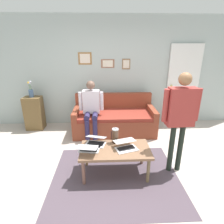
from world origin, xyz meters
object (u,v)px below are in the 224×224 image
at_px(interior_door, 183,85).
at_px(person_seated, 91,106).
at_px(laptop_center, 126,146).
at_px(french_press, 115,136).
at_px(couch, 114,119).
at_px(flower_vase, 31,92).
at_px(side_shelf, 34,113).
at_px(coffee_table, 115,152).
at_px(laptop_left, 96,141).
at_px(person_standing, 181,112).
at_px(laptop_right, 89,148).

bearing_deg(interior_door, person_seated, 17.87).
xyz_separation_m(interior_door, laptop_center, (1.73, 2.12, -0.52)).
bearing_deg(french_press, person_seated, -67.98).
relative_size(couch, flower_vase, 4.76).
bearing_deg(person_seated, side_shelf, -17.81).
relative_size(couch, coffee_table, 1.72).
distance_m(interior_door, flower_vase, 3.82).
height_order(laptop_left, laptop_center, laptop_left).
distance_m(flower_vase, person_seated, 1.55).
bearing_deg(interior_door, person_standing, 66.53).
relative_size(flower_vase, person_standing, 0.24).
bearing_deg(person_seated, laptop_center, 114.65).
bearing_deg(person_standing, side_shelf, -31.52).
bearing_deg(laptop_right, flower_vase, -51.35).
bearing_deg(flower_vase, person_seated, 162.28).
bearing_deg(laptop_center, interior_door, -129.23).
distance_m(laptop_center, side_shelf, 2.77).
distance_m(side_shelf, person_standing, 3.47).
height_order(laptop_left, laptop_right, laptop_right).
xyz_separation_m(coffee_table, person_seated, (0.46, -1.36, 0.32)).
relative_size(french_press, person_seated, 0.22).
bearing_deg(side_shelf, person_standing, 148.48).
relative_size(side_shelf, person_seated, 0.65).
height_order(side_shelf, flower_vase, flower_vase).
bearing_deg(couch, flower_vase, -6.86).
height_order(french_press, side_shelf, side_shelf).
bearing_deg(french_press, laptop_right, 30.58).
xyz_separation_m(laptop_right, person_seated, (0.04, -1.41, 0.22)).
height_order(laptop_left, person_seated, person_seated).
relative_size(interior_door, side_shelf, 2.48).
height_order(laptop_center, person_standing, person_standing).
bearing_deg(laptop_center, french_press, -52.39).
distance_m(laptop_center, laptop_right, 0.58).
height_order(coffee_table, side_shelf, side_shelf).
height_order(laptop_left, side_shelf, side_shelf).
bearing_deg(laptop_left, coffee_table, 151.25).
bearing_deg(flower_vase, side_shelf, -70.42).
distance_m(couch, laptop_center, 1.60).
bearing_deg(coffee_table, laptop_left, -28.75).
height_order(laptop_center, flower_vase, flower_vase).
height_order(flower_vase, person_seated, person_seated).
xyz_separation_m(laptop_center, french_press, (0.16, -0.20, 0.08)).
distance_m(person_standing, person_seated, 1.99).
bearing_deg(coffee_table, person_seated, -71.47).
xyz_separation_m(laptop_center, person_standing, (-0.83, -0.04, 0.55)).
distance_m(coffee_table, flower_vase, 2.70).
relative_size(laptop_left, person_seated, 0.30).
bearing_deg(laptop_center, person_seated, -65.35).
relative_size(coffee_table, side_shelf, 1.34).
xyz_separation_m(coffee_table, side_shelf, (1.92, -1.83, 0.00)).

